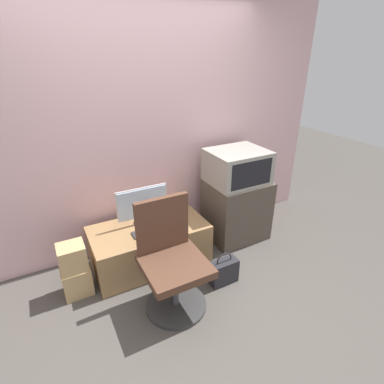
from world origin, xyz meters
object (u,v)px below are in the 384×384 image
keyboard (148,232)px  mouse (166,224)px  main_monitor (143,206)px  office_chair (172,263)px  cardboard_box_lower (77,280)px  handbag (224,271)px  crt_tv (237,166)px

keyboard → mouse: mouse is taller
main_monitor → office_chair: 0.75m
mouse → cardboard_box_lower: size_ratio=0.21×
mouse → main_monitor: bearing=135.7°
office_chair → cardboard_box_lower: size_ratio=3.53×
mouse → office_chair: office_chair is taller
cardboard_box_lower → handbag: size_ratio=0.81×
mouse → office_chair: 0.58m
crt_tv → handbag: bearing=-131.4°
keyboard → mouse: size_ratio=5.30×
crt_tv → handbag: size_ratio=1.81×
crt_tv → office_chair: size_ratio=0.64×
handbag → cardboard_box_lower: bearing=157.4°
crt_tv → cardboard_box_lower: 1.96m
keyboard → cardboard_box_lower: keyboard is taller
crt_tv → office_chair: 1.33m
keyboard → cardboard_box_lower: 0.77m
office_chair → cardboard_box_lower: office_chair is taller
main_monitor → cardboard_box_lower: size_ratio=1.92×
mouse → office_chair: bearing=-109.4°
keyboard → handbag: (0.55, -0.53, -0.31)m
handbag → main_monitor: bearing=125.7°
cardboard_box_lower → keyboard: bearing=0.2°
main_monitor → crt_tv: crt_tv is taller
keyboard → office_chair: office_chair is taller
keyboard → handbag: 0.82m
cardboard_box_lower → handbag: bearing=-22.6°
main_monitor → office_chair: bearing=-91.3°
main_monitor → crt_tv: 1.10m
crt_tv → mouse: bearing=-175.4°
office_chair → handbag: bearing=-0.6°
keyboard → office_chair: bearing=-88.5°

